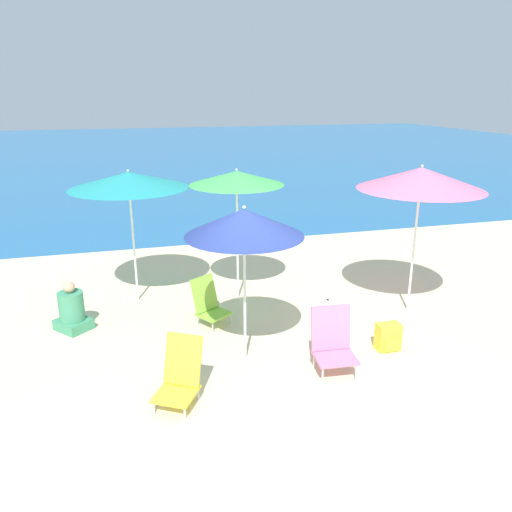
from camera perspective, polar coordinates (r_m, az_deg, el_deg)
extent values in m
plane|color=beige|center=(6.57, 2.05, -13.56)|extent=(60.00, 60.00, 0.00)
cube|color=#23669E|center=(31.56, -12.29, 11.65)|extent=(60.00, 40.00, 0.01)
cylinder|color=white|center=(6.56, -1.29, -5.01)|extent=(0.04, 0.04, 1.74)
cone|color=navy|center=(6.22, -1.36, 3.85)|extent=(1.52, 1.52, 0.35)
sphere|color=white|center=(6.18, -1.37, 5.59)|extent=(0.04, 0.04, 0.04)
cylinder|color=white|center=(8.66, -13.78, 1.12)|extent=(0.04, 0.04, 1.97)
cone|color=teal|center=(8.41, -14.36, 8.40)|extent=(1.94, 1.94, 0.26)
sphere|color=white|center=(8.39, -14.44, 9.41)|extent=(0.04, 0.04, 0.04)
cylinder|color=white|center=(8.39, 17.54, 0.44)|extent=(0.04, 0.04, 2.03)
cone|color=pink|center=(8.12, 18.34, 8.42)|extent=(1.95, 1.95, 0.34)
sphere|color=white|center=(8.09, 18.47, 9.73)|extent=(0.04, 0.04, 0.04)
cylinder|color=white|center=(8.51, -2.14, 1.48)|extent=(0.04, 0.04, 2.01)
cone|color=#47B756|center=(8.25, -2.23, 8.91)|extent=(1.57, 1.57, 0.23)
sphere|color=white|center=(8.23, -2.24, 9.82)|extent=(0.04, 0.04, 0.04)
cylinder|color=silver|center=(7.62, -4.98, -8.12)|extent=(0.02, 0.02, 0.17)
cylinder|color=silver|center=(7.85, -2.98, -7.24)|extent=(0.02, 0.02, 0.17)
cylinder|color=silver|center=(7.85, -6.69, -7.34)|extent=(0.02, 0.02, 0.17)
cylinder|color=silver|center=(8.08, -4.70, -6.52)|extent=(0.02, 0.02, 0.17)
cube|color=#8ECC3D|center=(7.80, -4.85, -6.62)|extent=(0.58, 0.57, 0.04)
cube|color=#8ECC3D|center=(7.83, -5.92, -4.28)|extent=(0.46, 0.38, 0.53)
cylinder|color=silver|center=(5.99, -11.59, -16.65)|extent=(0.02, 0.02, 0.15)
cylinder|color=silver|center=(5.85, -8.14, -17.39)|extent=(0.02, 0.02, 0.15)
cylinder|color=silver|center=(6.28, -9.92, -14.73)|extent=(0.02, 0.02, 0.15)
cylinder|color=silver|center=(6.14, -6.63, -15.37)|extent=(0.02, 0.02, 0.15)
cube|color=yellow|center=(6.01, -9.11, -15.28)|extent=(0.62, 0.63, 0.04)
cube|color=yellow|center=(6.02, -8.34, -11.60)|extent=(0.49, 0.41, 0.58)
cylinder|color=silver|center=(6.40, 7.61, -13.45)|extent=(0.02, 0.02, 0.23)
cylinder|color=silver|center=(6.54, 11.37, -12.94)|extent=(0.02, 0.02, 0.23)
cylinder|color=silver|center=(6.71, 6.63, -11.82)|extent=(0.02, 0.02, 0.23)
cylinder|color=silver|center=(6.84, 10.23, -11.39)|extent=(0.02, 0.02, 0.23)
cube|color=pink|center=(6.55, 9.02, -11.39)|extent=(0.55, 0.48, 0.04)
cube|color=pink|center=(6.59, 8.54, -8.11)|extent=(0.53, 0.18, 0.59)
cube|color=#3F8C66|center=(8.19, -20.12, -7.33)|extent=(0.63, 0.64, 0.16)
cylinder|color=#3F8C66|center=(8.07, -20.35, -5.39)|extent=(0.37, 0.37, 0.44)
sphere|color=tan|center=(7.95, -20.60, -3.35)|extent=(0.17, 0.17, 0.17)
cube|color=yellow|center=(7.33, 14.85, -8.90)|extent=(0.33, 0.20, 0.39)
cube|color=yellow|center=(7.27, 15.25, -9.83)|extent=(0.23, 0.03, 0.17)
cylinder|color=silver|center=(8.19, 8.14, -6.14)|extent=(0.08, 0.08, 0.21)
cylinder|color=silver|center=(8.13, 8.19, -5.24)|extent=(0.04, 0.04, 0.07)
cylinder|color=black|center=(8.11, 8.20, -4.97)|extent=(0.04, 0.04, 0.02)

